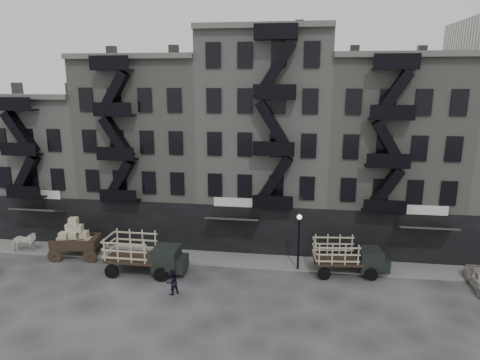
# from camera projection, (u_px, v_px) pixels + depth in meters

# --- Properties ---
(ground) EXTENTS (140.00, 140.00, 0.00)m
(ground) POSITION_uv_depth(u_px,v_px,m) (252.00, 285.00, 28.92)
(ground) COLOR #38383A
(ground) RESTS_ON ground
(sidewalk) EXTENTS (55.00, 2.50, 0.15)m
(sidewalk) POSITION_uv_depth(u_px,v_px,m) (258.00, 261.00, 32.51)
(sidewalk) COLOR slate
(sidewalk) RESTS_ON ground
(building_west) EXTENTS (10.00, 11.35, 13.20)m
(building_west) POSITION_uv_depth(u_px,v_px,m) (52.00, 162.00, 39.74)
(building_west) COLOR gray
(building_west) RESTS_ON ground
(building_midwest) EXTENTS (10.00, 11.35, 16.20)m
(building_midwest) POSITION_uv_depth(u_px,v_px,m) (154.00, 148.00, 38.00)
(building_midwest) COLOR gray
(building_midwest) RESTS_ON ground
(building_center) EXTENTS (10.00, 11.35, 18.20)m
(building_center) POSITION_uv_depth(u_px,v_px,m) (266.00, 140.00, 36.38)
(building_center) COLOR gray
(building_center) RESTS_ON ground
(building_mideast) EXTENTS (10.00, 11.35, 16.20)m
(building_mideast) POSITION_uv_depth(u_px,v_px,m) (387.00, 154.00, 35.23)
(building_mideast) COLOR gray
(building_mideast) RESTS_ON ground
(lamp_post) EXTENTS (0.36, 0.36, 4.28)m
(lamp_post) POSITION_uv_depth(u_px,v_px,m) (299.00, 235.00, 30.36)
(lamp_post) COLOR black
(lamp_post) RESTS_ON ground
(horse) EXTENTS (2.34, 1.46, 1.84)m
(horse) POSITION_uv_depth(u_px,v_px,m) (24.00, 243.00, 33.77)
(horse) COLOR silver
(horse) RESTS_ON ground
(wagon) EXTENTS (3.97, 2.48, 3.16)m
(wagon) POSITION_uv_depth(u_px,v_px,m) (74.00, 235.00, 32.91)
(wagon) COLOR black
(wagon) RESTS_ON ground
(stake_truck_west) EXTENTS (5.73, 2.43, 2.86)m
(stake_truck_west) POSITION_uv_depth(u_px,v_px,m) (144.00, 252.00, 30.29)
(stake_truck_west) COLOR black
(stake_truck_west) RESTS_ON ground
(stake_truck_east) EXTENTS (5.36, 2.62, 2.60)m
(stake_truck_east) POSITION_uv_depth(u_px,v_px,m) (348.00, 254.00, 30.19)
(stake_truck_east) COLOR black
(stake_truck_east) RESTS_ON ground
(pedestrian_mid) EXTENTS (1.04, 1.04, 1.70)m
(pedestrian_mid) POSITION_uv_depth(u_px,v_px,m) (172.00, 282.00, 27.49)
(pedestrian_mid) COLOR black
(pedestrian_mid) RESTS_ON ground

